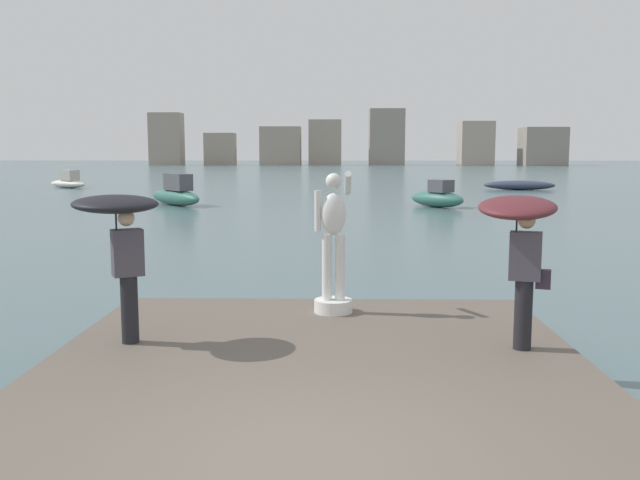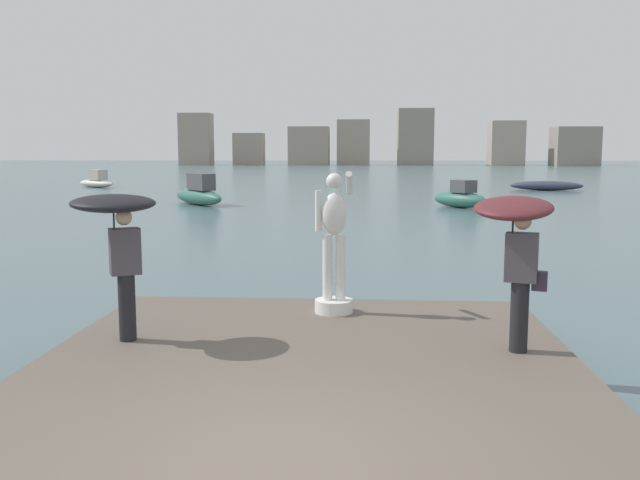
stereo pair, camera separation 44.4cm
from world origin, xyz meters
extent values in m
plane|color=#4C666B|center=(0.00, 40.00, 0.00)|extent=(400.00, 400.00, 0.00)
cube|color=#60564C|center=(0.00, 1.50, 0.20)|extent=(6.48, 9.00, 0.40)
cylinder|color=white|center=(0.20, 5.05, 0.50)|extent=(0.59, 0.59, 0.20)
cylinder|color=white|center=(0.10, 5.05, 1.10)|extent=(0.15, 0.15, 1.01)
cylinder|color=white|center=(0.30, 5.05, 1.10)|extent=(0.15, 0.15, 1.01)
ellipsoid|color=white|center=(0.20, 5.05, 1.92)|extent=(0.38, 0.26, 0.64)
sphere|color=white|center=(0.20, 5.05, 2.42)|extent=(0.24, 0.24, 0.24)
cylinder|color=white|center=(-0.04, 5.05, 1.97)|extent=(0.10, 0.10, 0.62)
cylinder|color=white|center=(0.42, 5.31, 2.38)|extent=(0.10, 0.59, 0.40)
cylinder|color=black|center=(-2.42, 3.30, 0.84)|extent=(0.22, 0.22, 0.88)
cube|color=#47424C|center=(-2.42, 3.30, 1.58)|extent=(0.45, 0.39, 0.60)
sphere|color=beige|center=(-2.42, 3.30, 2.02)|extent=(0.21, 0.21, 0.21)
cylinder|color=#262626|center=(-2.55, 3.28, 1.89)|extent=(0.02, 0.02, 0.52)
ellipsoid|color=black|center=(-2.55, 3.28, 2.20)|extent=(1.45, 1.46, 0.27)
cylinder|color=black|center=(2.58, 3.13, 0.84)|extent=(0.22, 0.22, 0.88)
cube|color=#47424C|center=(2.58, 3.13, 1.58)|extent=(0.43, 0.34, 0.60)
sphere|color=tan|center=(2.58, 3.13, 2.02)|extent=(0.21, 0.21, 0.21)
cylinder|color=#262626|center=(2.47, 3.20, 1.88)|extent=(0.02, 0.02, 0.49)
ellipsoid|color=#5B2328|center=(2.47, 3.20, 2.18)|extent=(1.20, 1.22, 0.37)
cube|color=#332838|center=(2.79, 3.08, 1.30)|extent=(0.20, 0.15, 0.24)
ellipsoid|color=#2D384C|center=(14.31, 47.11, 0.36)|extent=(5.45, 2.27, 0.72)
ellipsoid|color=#336B5B|center=(-8.50, 31.44, 0.44)|extent=(4.15, 4.85, 0.88)
cube|color=#4C4C51|center=(-8.25, 31.13, 1.27)|extent=(1.88, 2.07, 0.89)
ellipsoid|color=#336B5B|center=(5.56, 30.45, 0.42)|extent=(3.13, 3.49, 0.85)
cube|color=#4C4C51|center=(5.72, 30.24, 1.12)|extent=(1.37, 1.39, 0.65)
ellipsoid|color=silver|center=(-21.50, 49.34, 0.33)|extent=(4.24, 3.47, 0.65)
cube|color=#B2ADA3|center=(-21.23, 49.16, 1.03)|extent=(1.65, 1.54, 0.84)
cube|color=gray|center=(-37.97, 148.43, 5.84)|extent=(7.13, 5.02, 11.69)
cube|color=gray|center=(-26.10, 150.01, 3.62)|extent=(6.77, 4.93, 7.25)
cube|color=gray|center=(-12.27, 149.65, 4.32)|extent=(9.15, 5.39, 8.64)
cube|color=gray|center=(-2.19, 151.05, 5.11)|extent=(7.39, 5.43, 10.23)
cube|color=gray|center=(11.84, 151.65, 6.34)|extent=(7.88, 6.71, 12.67)
cube|color=#A89989|center=(31.58, 148.41, 4.87)|extent=(7.28, 6.29, 9.73)
cube|color=gray|center=(45.60, 145.49, 4.15)|extent=(9.11, 7.48, 8.29)
camera|label=1|loc=(0.23, -5.18, 2.85)|focal=38.03mm
camera|label=2|loc=(0.67, -5.16, 2.85)|focal=38.03mm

